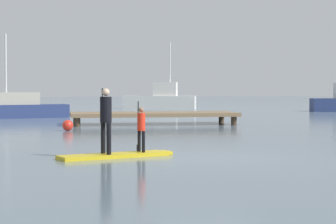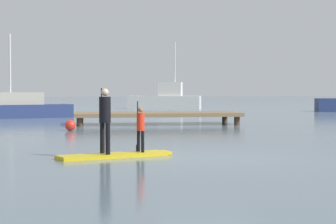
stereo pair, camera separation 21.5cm
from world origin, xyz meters
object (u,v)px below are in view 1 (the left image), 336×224
Objects in this scene: fishing_boat_green_midground at (17,108)px; mooring_buoy_near at (68,125)px; paddleboard_near at (116,155)px; paddler_adult at (106,116)px; paddler_child_solo at (141,127)px; motor_boat_small_navy at (161,99)px.

mooring_buoy_near is at bearing -76.58° from fishing_boat_green_midground.
fishing_boat_green_midground is 12.24m from mooring_buoy_near.
paddler_adult is (-0.28, -0.10, 1.02)m from paddleboard_near.
paddler_child_solo is (0.96, 0.36, -0.30)m from paddler_adult.
mooring_buoy_near is (-8.36, -27.23, -0.58)m from motor_boat_small_navy.
paddler_adult is 10.62m from mooring_buoy_near.
motor_boat_small_navy is 28.49m from mooring_buoy_near.
mooring_buoy_near is at bearing -107.06° from motor_boat_small_navy.
fishing_boat_green_midground reaches higher than paddleboard_near.
paddler_adult is at bearing -160.97° from paddleboard_near.
paddler_adult is at bearing -101.28° from motor_boat_small_navy.
paddleboard_near is at bearing -100.90° from motor_boat_small_navy.
paddler_adult is 3.70× the size of mooring_buoy_near.
paddleboard_near is 22.71m from fishing_boat_green_midground.
fishing_boat_green_midground is 0.97× the size of motor_boat_small_navy.
paddler_adult is at bearing -85.57° from mooring_buoy_near.
paddler_adult is 1.06m from paddler_child_solo.
mooring_buoy_near reaches higher than paddleboard_near.
paddler_child_solo is 10.37m from mooring_buoy_near.
motor_boat_small_navy is (7.54, 37.79, -0.26)m from paddler_adult.
mooring_buoy_near is (-1.78, 10.20, -0.54)m from paddler_child_solo.
paddleboard_near is 0.50× the size of fishing_boat_green_midground.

